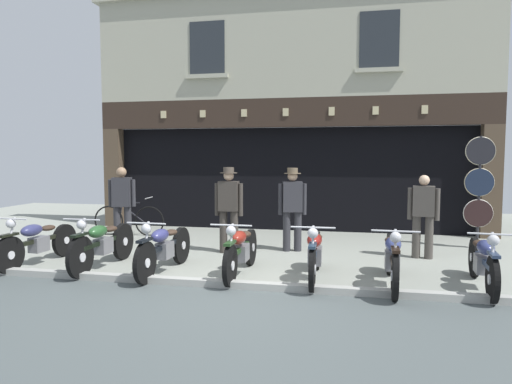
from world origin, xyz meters
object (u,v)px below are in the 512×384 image
(salesman_left, at_px, (122,203))
(motorcycle_left, at_px, (103,243))
(motorcycle_right, at_px, (392,257))
(assistant_far_right, at_px, (423,213))
(motorcycle_center, at_px, (241,249))
(advert_board_far, at_px, (181,159))
(shopkeeper_center, at_px, (229,206))
(leaning_bicycle, at_px, (129,219))
(advert_board_near, at_px, (219,159))
(motorcycle_center_left, at_px, (164,247))
(motorcycle_far_right, at_px, (483,260))
(motorcycle_far_left, at_px, (38,241))
(salesman_right, at_px, (292,205))
(tyre_sign_pole, at_px, (479,183))
(motorcycle_center_right, at_px, (315,253))

(salesman_left, bearing_deg, motorcycle_left, 95.14)
(motorcycle_right, xyz_separation_m, assistant_far_right, (0.72, 2.01, 0.42))
(motorcycle_center, xyz_separation_m, advert_board_far, (-2.74, 4.63, 1.40))
(shopkeeper_center, bearing_deg, assistant_far_right, -177.15)
(salesman_left, height_order, leaning_bicycle, salesman_left)
(motorcycle_left, height_order, motorcycle_right, same)
(shopkeeper_center, bearing_deg, advert_board_near, -71.63)
(motorcycle_center_left, bearing_deg, advert_board_near, -82.71)
(shopkeeper_center, bearing_deg, leaning_bicycle, -28.03)
(salesman_left, bearing_deg, motorcycle_center, 136.54)
(motorcycle_far_right, bearing_deg, motorcycle_right, 9.86)
(motorcycle_far_left, xyz_separation_m, assistant_far_right, (6.63, 1.86, 0.43))
(motorcycle_far_left, height_order, motorcycle_center, motorcycle_center)
(salesman_right, height_order, advert_board_near, advert_board_near)
(tyre_sign_pole, xyz_separation_m, advert_board_near, (-5.94, 1.62, 0.49))
(motorcycle_center_left, relative_size, motorcycle_center, 1.01)
(motorcycle_far_right, height_order, advert_board_far, advert_board_far)
(motorcycle_center_right, xyz_separation_m, advert_board_near, (-2.86, 4.66, 1.40))
(salesman_left, height_order, assistant_far_right, salesman_left)
(leaning_bicycle, bearing_deg, motorcycle_far_right, 61.06)
(advert_board_near, bearing_deg, motorcycle_center, -69.84)
(shopkeeper_center, bearing_deg, motorcycle_right, 147.79)
(leaning_bicycle, bearing_deg, advert_board_far, 149.93)
(motorcycle_center_right, bearing_deg, advert_board_near, -59.49)
(motorcycle_center_left, bearing_deg, assistant_far_right, -153.39)
(motorcycle_center_left, bearing_deg, motorcycle_far_left, -0.54)
(shopkeeper_center, height_order, salesman_right, shopkeeper_center)
(motorcycle_right, relative_size, salesman_right, 1.23)
(shopkeeper_center, height_order, advert_board_far, advert_board_far)
(motorcycle_left, distance_m, tyre_sign_pole, 7.34)
(motorcycle_center_left, distance_m, tyre_sign_pole, 6.38)
(motorcycle_left, xyz_separation_m, salesman_left, (-0.58, 1.79, 0.49))
(motorcycle_center_left, xyz_separation_m, advert_board_near, (-0.45, 4.74, 1.40))
(motorcycle_center_left, bearing_deg, salesman_left, -45.73)
(motorcycle_far_left, bearing_deg, leaning_bicycle, -89.25)
(shopkeeper_center, xyz_separation_m, advert_board_far, (-2.12, 3.03, 0.89))
(motorcycle_center, bearing_deg, assistant_far_right, -147.95)
(motorcycle_left, bearing_deg, advert_board_far, -85.10)
(motorcycle_far_left, height_order, advert_board_near, advert_board_near)
(motorcycle_center_right, height_order, motorcycle_right, motorcycle_right)
(salesman_right, bearing_deg, tyre_sign_pole, -177.52)
(motorcycle_center_right, relative_size, salesman_right, 1.18)
(motorcycle_center_left, relative_size, tyre_sign_pole, 0.88)
(motorcycle_far_left, distance_m, shopkeeper_center, 3.44)
(motorcycle_far_right, bearing_deg, tyre_sign_pole, -98.17)
(salesman_right, bearing_deg, motorcycle_center_right, 93.68)
(assistant_far_right, distance_m, tyre_sign_pole, 1.76)
(motorcycle_center, distance_m, shopkeeper_center, 1.78)
(assistant_far_right, bearing_deg, motorcycle_right, 78.30)
(salesman_right, distance_m, leaning_bicycle, 4.21)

